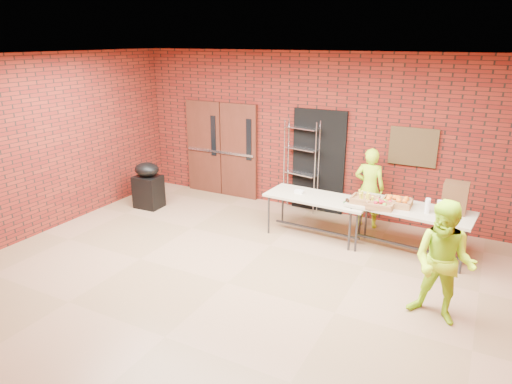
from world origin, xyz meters
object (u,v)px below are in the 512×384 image
Objects in this scene: covered_grill at (148,185)px; table_left at (318,200)px; coffee_dispenser at (455,198)px; volunteer_man at (444,263)px; wire_rack at (301,166)px; table_right at (409,212)px; volunteer_woman at (369,188)px.

table_left is at bearing 1.58° from covered_grill.
coffee_dispenser is (2.21, 0.16, 0.36)m from table_left.
volunteer_man is (2.28, -1.74, 0.11)m from table_left.
table_right is at bearing -13.43° from wire_rack.
covered_grill is 0.64× the size of volunteer_woman.
volunteer_woman is at bearing 54.88° from table_left.
wire_rack reaches higher than table_left.
wire_rack is 3.91× the size of coffee_dispenser.
volunteer_woman is 3.07m from volunteer_man.
volunteer_woman is 0.96× the size of volunteer_man.
coffee_dispenser reaches higher than covered_grill.
table_left is 2.25m from coffee_dispenser.
coffee_dispenser reaches higher than table_right.
table_right is 0.72m from coffee_dispenser.
table_left is 1.58m from table_right.
volunteer_woman is (0.69, 0.88, 0.07)m from table_left.
volunteer_man is (1.59, -2.62, 0.03)m from volunteer_woman.
table_left is 0.92× the size of table_right.
coffee_dispenser reaches higher than table_left.
wire_rack is at bearing 160.75° from table_right.
wire_rack is 1.18× the size of volunteer_man.
volunteer_woman is at bearing 154.45° from coffee_dispenser.
coffee_dispenser is 1.71m from volunteer_woman.
volunteer_woman reaches higher than covered_grill.
volunteer_man is at bearing -62.43° from table_right.
covered_grill is (-2.90, -1.35, -0.45)m from wire_rack.
coffee_dispenser is at bearing 6.92° from table_left.
volunteer_man is at bearing -16.28° from covered_grill.
table_right is 1.24m from volunteer_woman.
wire_rack is 2.60m from table_right.
covered_grill is 4.52m from volunteer_woman.
covered_grill is at bearing 176.95° from volunteer_man.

